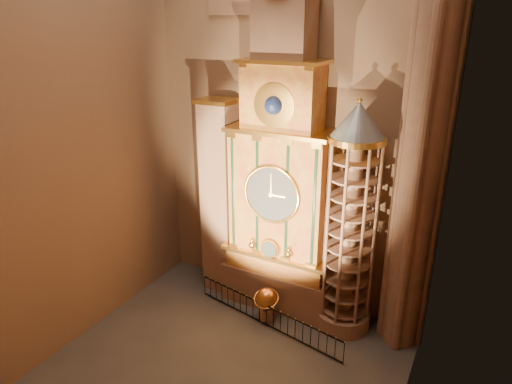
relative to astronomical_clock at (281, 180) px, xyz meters
The scene contains 10 objects.
floor 8.32m from the astronomical_clock, 90.00° to the right, with size 14.00×14.00×0.00m, color #383330.
wall_back 4.45m from the astronomical_clock, 90.00° to the left, with size 22.00×22.00×0.00m, color #8A654A.
wall_left 9.61m from the astronomical_clock, 144.66° to the right, with size 22.00×22.00×0.00m, color #8A654A.
wall_right 9.61m from the astronomical_clock, 35.34° to the right, with size 22.00×22.00×0.00m, color #8A654A.
astronomical_clock is the anchor object (origin of this frame).
portrait_tower 3.73m from the astronomical_clock, behind, with size 1.80×1.60×10.20m.
stair_turret 3.78m from the astronomical_clock, ahead, with size 2.50×2.50×10.80m.
gothic_pier 7.48m from the astronomical_clock, ahead, with size 2.04×2.04×22.00m.
celestial_globe 5.88m from the astronomical_clock, 85.32° to the right, with size 1.31×1.25×1.76m.
iron_railing 6.44m from the astronomical_clock, 80.70° to the right, with size 8.10×1.70×1.10m.
Camera 1 is at (8.37, -13.35, 13.68)m, focal length 32.00 mm.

